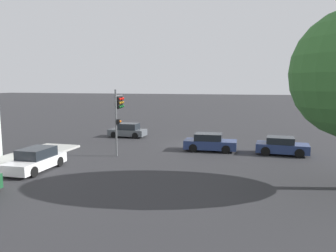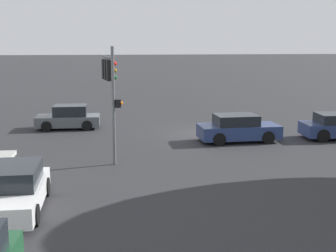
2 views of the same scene
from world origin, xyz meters
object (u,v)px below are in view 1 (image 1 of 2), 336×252
traffic_signal (119,108)px  crossing_car_1 (128,131)px  crossing_car_2 (210,143)px  crossing_car_0 (282,146)px  parked_car_0 (36,160)px

traffic_signal → crossing_car_1: traffic_signal is taller
traffic_signal → crossing_car_1: 8.92m
traffic_signal → crossing_car_2: traffic_signal is taller
crossing_car_1 → crossing_car_2: 10.48m
crossing_car_0 → crossing_car_1: bearing=164.9°
crossing_car_1 → traffic_signal: bearing=108.4°
crossing_car_0 → parked_car_0: parked_car_0 is taller
crossing_car_2 → traffic_signal: bearing=-157.4°
crossing_car_1 → parked_car_0: bearing=88.2°
parked_car_0 → crossing_car_1: bearing=177.0°
traffic_signal → crossing_car_1: size_ratio=1.33×
crossing_car_0 → parked_car_0: 18.02m
crossing_car_0 → parked_car_0: size_ratio=0.92×
traffic_signal → crossing_car_2: bearing=14.3°
crossing_car_0 → crossing_car_2: crossing_car_2 is taller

